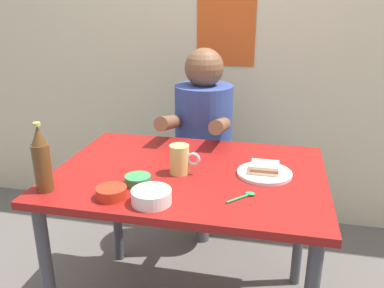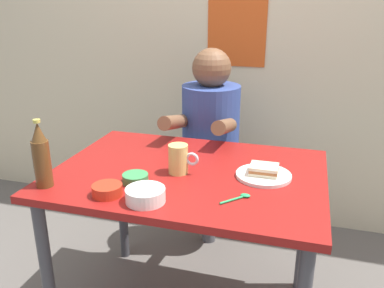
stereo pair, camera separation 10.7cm
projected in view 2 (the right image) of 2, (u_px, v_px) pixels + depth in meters
wall_back at (238, 19)px, 2.41m from camera, size 4.40×0.09×2.60m
dining_table at (189, 191)px, 1.68m from camera, size 1.10×0.80×0.74m
stool at (210, 189)px, 2.37m from camera, size 0.34×0.34×0.45m
person_seated at (210, 122)px, 2.22m from camera, size 0.33×0.56×0.72m
plate_orange at (264, 175)px, 1.59m from camera, size 0.22×0.22×0.01m
sandwich at (264, 169)px, 1.58m from camera, size 0.11×0.09×0.04m
beer_mug at (179, 159)px, 1.61m from camera, size 0.13×0.08×0.12m
beer_bottle at (41, 157)px, 1.48m from camera, size 0.06×0.06×0.26m
rice_bowl_white at (145, 194)px, 1.39m from camera, size 0.14×0.14×0.05m
dip_bowl_green at (135, 178)px, 1.54m from camera, size 0.10×0.10×0.03m
sauce_bowl_chili at (107, 189)px, 1.44m from camera, size 0.11×0.11×0.04m
spoon at (240, 197)px, 1.42m from camera, size 0.10×0.10×0.01m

